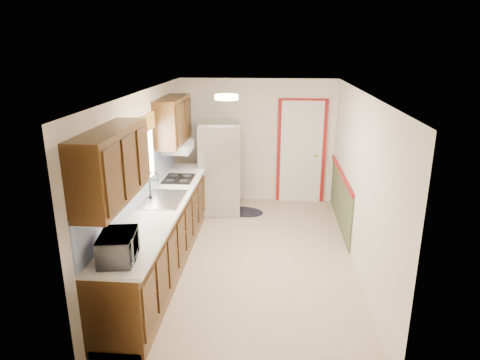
# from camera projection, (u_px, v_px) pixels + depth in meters

# --- Properties ---
(room_shell) EXTENTS (3.20, 5.20, 2.52)m
(room_shell) POSITION_uv_depth(u_px,v_px,m) (250.00, 180.00, 5.97)
(room_shell) COLOR #C9AF8E
(room_shell) RESTS_ON ground
(kitchen_run) EXTENTS (0.63, 4.00, 2.20)m
(kitchen_run) POSITION_uv_depth(u_px,v_px,m) (160.00, 211.00, 5.90)
(kitchen_run) COLOR #3A210D
(kitchen_run) RESTS_ON ground
(back_wall_trim) EXTENTS (1.12, 2.30, 2.08)m
(back_wall_trim) POSITION_uv_depth(u_px,v_px,m) (309.00, 161.00, 8.09)
(back_wall_trim) COLOR maroon
(back_wall_trim) RESTS_ON ground
(ceiling_fixture) EXTENTS (0.30, 0.30, 0.06)m
(ceiling_fixture) POSITION_uv_depth(u_px,v_px,m) (226.00, 97.00, 5.45)
(ceiling_fixture) COLOR #FFD88C
(ceiling_fixture) RESTS_ON room_shell
(microwave) EXTENTS (0.36, 0.54, 0.34)m
(microwave) POSITION_uv_depth(u_px,v_px,m) (118.00, 244.00, 4.23)
(microwave) COLOR white
(microwave) RESTS_ON kitchen_run
(refrigerator) EXTENTS (0.80, 0.76, 1.71)m
(refrigerator) POSITION_uv_depth(u_px,v_px,m) (219.00, 168.00, 7.80)
(refrigerator) COLOR #B7B7BC
(refrigerator) RESTS_ON ground
(rug) EXTENTS (0.87, 0.65, 0.01)m
(rug) POSITION_uv_depth(u_px,v_px,m) (242.00, 212.00, 8.02)
(rug) COLOR black
(rug) RESTS_ON ground
(cooktop) EXTENTS (0.46, 0.55, 0.02)m
(cooktop) POSITION_uv_depth(u_px,v_px,m) (179.00, 179.00, 6.85)
(cooktop) COLOR black
(cooktop) RESTS_ON kitchen_run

